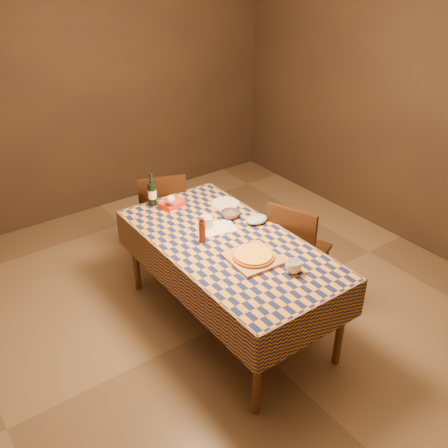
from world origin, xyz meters
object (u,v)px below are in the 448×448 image
object	(u,v)px
bowl	(230,214)
dining_table	(228,250)
chair_right	(295,247)
white_plate	(225,204)
cutting_board	(253,258)
pizza	(253,255)
chair_far	(162,213)
wine_bottle	(152,193)

from	to	relation	value
bowl	dining_table	bearing A→B (deg)	-129.48
bowl	chair_right	world-z (taller)	chair_right
white_plate	dining_table	bearing A→B (deg)	-124.03
cutting_board	bowl	size ratio (longest dim) A/B	2.18
pizza	chair_far	size ratio (longest dim) A/B	0.40
cutting_board	wine_bottle	xyz separation A→B (m)	(-0.17, 1.14, 0.10)
pizza	wine_bottle	bearing A→B (deg)	98.36
pizza	bowl	world-z (taller)	pizza
pizza	white_plate	bearing A→B (deg)	67.29
bowl	white_plate	bearing A→B (deg)	65.18
white_plate	chair_far	bearing A→B (deg)	116.64
wine_bottle	chair_far	size ratio (longest dim) A/B	0.31
dining_table	chair_far	xyz separation A→B (m)	(0.04, 1.08, -0.17)
dining_table	wine_bottle	world-z (taller)	wine_bottle
cutting_board	pizza	distance (m)	0.02
pizza	chair_right	xyz separation A→B (m)	(0.63, 0.22, -0.28)
cutting_board	pizza	size ratio (longest dim) A/B	0.91
cutting_board	bowl	bearing A→B (deg)	68.04
cutting_board	bowl	world-z (taller)	bowl
wine_bottle	chair_right	world-z (taller)	wine_bottle
chair_far	chair_right	distance (m)	1.30
cutting_board	pizza	xyz separation A→B (m)	(0.00, 0.00, 0.02)
pizza	bowl	size ratio (longest dim) A/B	2.40
dining_table	pizza	world-z (taller)	pizza
pizza	white_plate	xyz separation A→B (m)	(0.33, 0.79, -0.03)
cutting_board	white_plate	size ratio (longest dim) A/B	1.45
dining_table	cutting_board	size ratio (longest dim) A/B	5.48
bowl	wine_bottle	world-z (taller)	wine_bottle
chair_far	white_plate	bearing A→B (deg)	-63.36
bowl	chair_right	distance (m)	0.60
pizza	chair_right	distance (m)	0.72
white_plate	chair_right	bearing A→B (deg)	-62.48
pizza	chair_far	xyz separation A→B (m)	(0.04, 1.37, -0.28)
cutting_board	white_plate	distance (m)	0.85
pizza	bowl	bearing A→B (deg)	68.04
bowl	pizza	bearing A→B (deg)	-111.96
chair_far	pizza	bearing A→B (deg)	-91.46
pizza	chair_far	bearing A→B (deg)	88.54
bowl	cutting_board	bearing A→B (deg)	-111.96
dining_table	cutting_board	bearing A→B (deg)	-89.02
dining_table	cutting_board	world-z (taller)	cutting_board
chair_right	cutting_board	bearing A→B (deg)	-161.08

